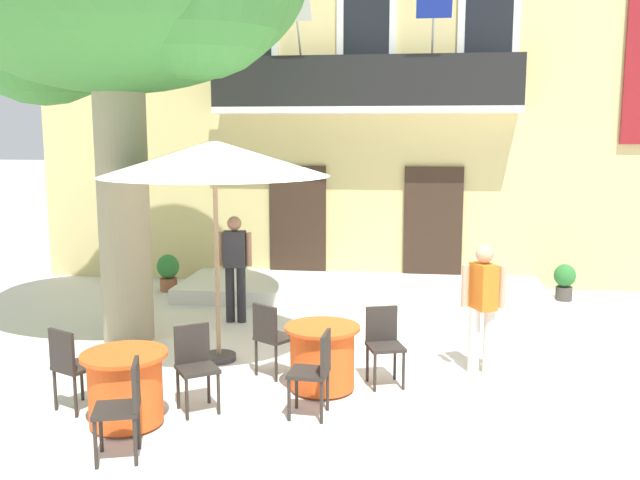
# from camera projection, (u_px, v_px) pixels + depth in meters

# --- Properties ---
(ground_plane) EXTENTS (120.00, 120.00, 0.00)m
(ground_plane) POSITION_uv_depth(u_px,v_px,m) (350.00, 372.00, 8.56)
(ground_plane) COLOR silver
(building_facade) EXTENTS (13.00, 5.09, 7.50)m
(building_facade) POSITION_uv_depth(u_px,v_px,m) (372.00, 94.00, 14.84)
(building_facade) COLOR #DBC67F
(building_facade) RESTS_ON ground
(entrance_step_platform) EXTENTS (6.48, 2.02, 0.25)m
(entrance_step_platform) POSITION_uv_depth(u_px,v_px,m) (360.00, 290.00, 12.46)
(entrance_step_platform) COLOR silver
(entrance_step_platform) RESTS_ON ground
(cafe_table_near_tree) EXTENTS (0.86, 0.86, 0.76)m
(cafe_table_near_tree) POSITION_uv_depth(u_px,v_px,m) (125.00, 388.00, 6.96)
(cafe_table_near_tree) COLOR #EA561E
(cafe_table_near_tree) RESTS_ON ground
(cafe_chair_near_tree_0) EXTENTS (0.53, 0.53, 0.91)m
(cafe_chair_near_tree_0) POSITION_uv_depth(u_px,v_px,m) (71.00, 363.00, 7.29)
(cafe_chair_near_tree_0) COLOR #2D2823
(cafe_chair_near_tree_0) RESTS_ON ground
(cafe_chair_near_tree_1) EXTENTS (0.50, 0.50, 0.91)m
(cafe_chair_near_tree_1) POSITION_uv_depth(u_px,v_px,m) (125.00, 403.00, 6.23)
(cafe_chair_near_tree_1) COLOR #2D2823
(cafe_chair_near_tree_1) RESTS_ON ground
(cafe_chair_near_tree_2) EXTENTS (0.56, 0.56, 0.91)m
(cafe_chair_near_tree_2) POSITION_uv_depth(u_px,v_px,m) (195.00, 362.00, 7.34)
(cafe_chair_near_tree_2) COLOR #2D2823
(cafe_chair_near_tree_2) RESTS_ON ground
(cafe_table_middle) EXTENTS (0.86, 0.86, 0.76)m
(cafe_table_middle) POSITION_uv_depth(u_px,v_px,m) (322.00, 357.00, 7.91)
(cafe_table_middle) COLOR #EA561E
(cafe_table_middle) RESTS_ON ground
(cafe_chair_middle_0) EXTENTS (0.55, 0.55, 0.91)m
(cafe_chair_middle_0) POSITION_uv_depth(u_px,v_px,m) (271.00, 334.00, 8.32)
(cafe_chair_middle_0) COLOR #2D2823
(cafe_chair_middle_0) RESTS_ON ground
(cafe_chair_middle_1) EXTENTS (0.42, 0.42, 0.91)m
(cafe_chair_middle_1) POSITION_uv_depth(u_px,v_px,m) (316.00, 368.00, 7.15)
(cafe_chair_middle_1) COLOR #2D2823
(cafe_chair_middle_1) RESTS_ON ground
(cafe_chair_middle_2) EXTENTS (0.51, 0.51, 0.91)m
(cafe_chair_middle_2) POSITION_uv_depth(u_px,v_px,m) (384.00, 340.00, 8.10)
(cafe_chair_middle_2) COLOR #2D2823
(cafe_chair_middle_2) RESTS_ON ground
(cafe_umbrella) EXTENTS (2.90, 2.90, 2.85)m
(cafe_umbrella) POSITION_uv_depth(u_px,v_px,m) (214.00, 159.00, 8.60)
(cafe_umbrella) COLOR #997A56
(cafe_umbrella) RESTS_ON ground
(ground_planter_left) EXTENTS (0.41, 0.41, 0.69)m
(ground_planter_left) POSITION_uv_depth(u_px,v_px,m) (168.00, 271.00, 12.87)
(ground_planter_left) COLOR #995638
(ground_planter_left) RESTS_ON ground
(ground_planter_right) EXTENTS (0.37, 0.37, 0.65)m
(ground_planter_right) POSITION_uv_depth(u_px,v_px,m) (565.00, 280.00, 12.15)
(ground_planter_right) COLOR #47423D
(ground_planter_right) RESTS_ON ground
(pedestrian_near_entrance) EXTENTS (0.53, 0.40, 1.60)m
(pedestrian_near_entrance) POSITION_uv_depth(u_px,v_px,m) (483.00, 301.00, 8.41)
(pedestrian_near_entrance) COLOR silver
(pedestrian_near_entrance) RESTS_ON ground
(pedestrian_mid_plaza) EXTENTS (0.53, 0.26, 1.67)m
(pedestrian_mid_plaza) POSITION_uv_depth(u_px,v_px,m) (235.00, 263.00, 10.67)
(pedestrian_mid_plaza) COLOR #232328
(pedestrian_mid_plaza) RESTS_ON ground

